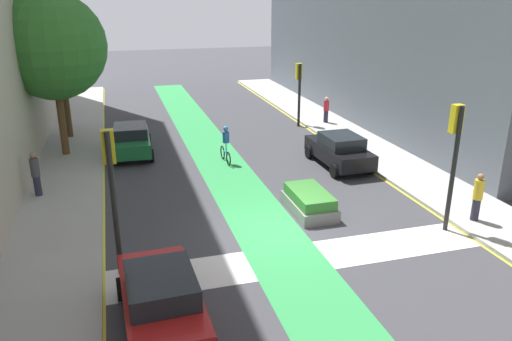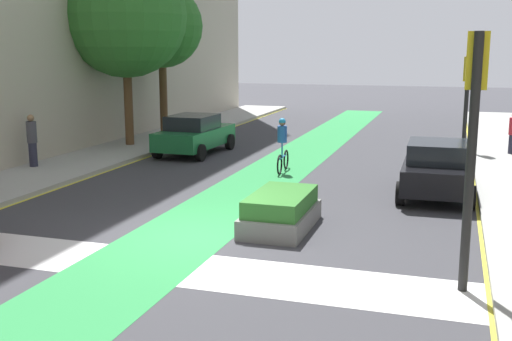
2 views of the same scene
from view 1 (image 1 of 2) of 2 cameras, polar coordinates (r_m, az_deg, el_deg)
The scene contains 20 objects.
ground_plane at distance 17.54m, azimuth 2.92°, elevation -6.86°, with size 120.00×120.00×0.00m, color #38383D.
bike_lane_paint at distance 17.40m, azimuth 1.39°, elevation -7.06°, with size 2.40×60.00×0.01m, color #2D8C47.
crosswalk_band at distance 15.88m, azimuth 5.29°, elevation -9.94°, with size 12.00×1.80×0.01m, color silver.
sidewalk_left at distance 16.87m, azimuth -22.30°, elevation -9.31°, with size 3.00×60.00×0.15m, color #9E9E99.
curb_stripe_left at distance 16.77m, azimuth -17.14°, elevation -9.11°, with size 0.16×60.00×0.01m, color yellow.
sidewalk_right at distance 20.99m, azimuth 22.72°, elevation -3.61°, with size 3.00×60.00×0.15m, color #9E9E99.
curb_stripe_right at distance 20.15m, azimuth 19.33°, elevation -4.35°, with size 0.16×60.00×0.01m, color yellow.
traffic_signal_near_right at distance 17.80m, azimuth 21.79°, elevation 2.80°, with size 0.35×0.52×4.41m.
traffic_signal_near_left at distance 14.40m, azimuth -16.25°, elevation -0.59°, with size 0.35×0.52×4.34m.
traffic_signal_far_right at distance 30.71m, azimuth 4.94°, elevation 10.02°, with size 0.35×0.52×3.83m.
car_red_left_near at distance 12.73m, azimuth -10.80°, elevation -14.27°, with size 2.13×4.25×1.57m.
car_black_right_far at distance 23.93m, azimuth 9.53°, elevation 2.35°, with size 2.08×4.23×1.57m.
car_green_left_far at distance 26.07m, azimuth -14.09°, elevation 3.47°, with size 2.14×4.26×1.57m.
cyclist_in_lane at distance 24.05m, azimuth -3.49°, elevation 3.10°, with size 0.32×1.73×1.86m.
pedestrian_sidewalk_right_a at distance 31.51m, azimuth 8.04°, elevation 6.93°, with size 0.34×0.34×1.60m.
pedestrian_sidewalk_left_a at distance 21.56m, azimuth -23.92°, elevation -0.34°, with size 0.34×0.34×1.79m.
pedestrian_sidewalk_right_b at distance 19.24m, azimuth 24.04°, elevation -2.74°, with size 0.34×0.34×1.76m.
street_tree_near at distance 25.93m, azimuth -22.33°, elevation 13.02°, with size 5.06×5.06×7.84m.
street_tree_far at distance 29.27m, azimuth -21.67°, elevation 13.07°, with size 3.80×3.80×6.90m.
median_planter at distance 18.87m, azimuth 6.12°, elevation -3.60°, with size 1.39×2.60×0.85m.
Camera 1 is at (-5.20, -14.80, 7.85)m, focal length 34.92 mm.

